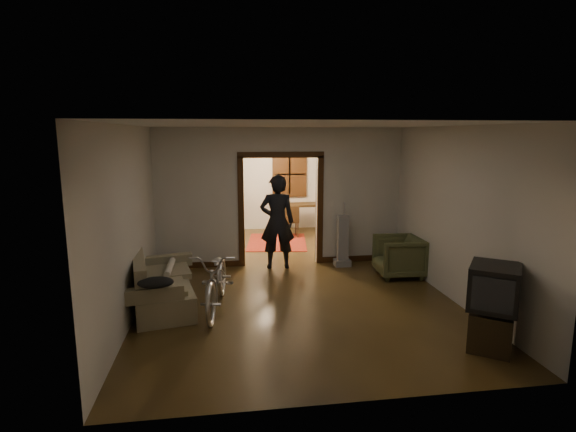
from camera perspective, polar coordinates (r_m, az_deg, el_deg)
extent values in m
cube|color=#342510|center=(8.74, -0.29, -7.41)|extent=(5.00, 8.50, 0.01)
cube|color=white|center=(8.32, -0.30, 11.28)|extent=(5.00, 8.50, 0.01)
cube|color=beige|center=(12.60, -2.99, 4.61)|extent=(5.00, 0.02, 2.80)
cube|color=beige|center=(8.44, -17.35, 1.26)|extent=(0.02, 8.50, 2.80)
cube|color=beige|center=(9.10, 15.50, 1.99)|extent=(0.02, 8.50, 2.80)
cube|color=beige|center=(9.15, -0.95, 2.41)|extent=(5.00, 0.14, 2.80)
cube|color=#341C0B|center=(9.19, -0.94, 0.56)|extent=(1.74, 0.20, 2.32)
cube|color=black|center=(12.63, 0.19, 5.32)|extent=(0.98, 0.06, 1.28)
sphere|color=#FFE0A5|center=(10.80, -2.17, 8.70)|extent=(0.24, 0.24, 0.24)
cube|color=silver|center=(9.29, 5.55, 1.55)|extent=(0.08, 0.01, 0.12)
cube|color=#6A6646|center=(7.37, -15.77, -7.77)|extent=(1.18, 1.97, 0.85)
cylinder|color=beige|center=(7.61, -14.78, -6.31)|extent=(0.10, 0.83, 0.10)
ellipsoid|color=black|center=(6.43, -16.47, -8.11)|extent=(0.48, 0.36, 0.14)
imported|color=silver|center=(7.01, -8.93, -7.87)|extent=(0.87, 1.93, 0.98)
imported|color=#4B512D|center=(8.79, 13.86, -4.99)|extent=(0.90, 0.88, 0.77)
cube|color=black|center=(6.34, 24.33, -13.08)|extent=(0.72, 0.73, 0.50)
cube|color=black|center=(6.14, 24.74, -8.17)|extent=(0.83, 0.85, 0.55)
cube|color=gray|center=(9.21, 6.96, -3.13)|extent=(0.38, 0.33, 1.06)
imported|color=black|center=(8.93, -1.38, -0.76)|extent=(0.70, 0.47, 1.88)
cube|color=maroon|center=(11.22, -1.40, -3.33)|extent=(1.67, 2.05, 0.01)
cube|color=#223A24|center=(12.14, -9.31, 2.02)|extent=(0.98, 0.62, 1.85)
sphere|color=#1E5972|center=(12.04, -9.45, 6.79)|extent=(0.30, 0.30, 0.30)
cube|color=black|center=(12.22, 2.14, -0.33)|extent=(1.17, 0.80, 0.79)
cube|color=black|center=(11.74, 0.38, -0.67)|extent=(0.44, 0.44, 0.83)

